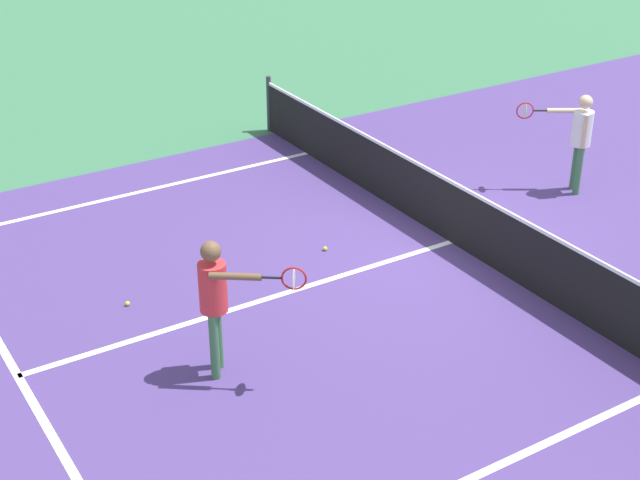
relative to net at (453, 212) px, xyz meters
The scene contains 9 objects.
ground_plane 0.49m from the net, ahead, with size 60.00×60.00×0.00m, color #38724C.
court_surface_inbounds 0.49m from the net, ahead, with size 10.62×24.40×0.00m, color #4C387A.
line_service_near 6.42m from the net, 90.00° to the right, with size 8.22×0.10×0.01m, color white.
line_center_service 3.24m from the net, 90.00° to the right, with size 0.10×6.40×0.01m, color white.
net is the anchor object (origin of this frame).
player_near 4.56m from the net, 75.10° to the right, with size 0.96×0.93×1.71m.
player_far 2.93m from the net, 97.57° to the left, with size 0.92×0.96×1.65m.
tennis_ball_near_net 1.94m from the net, 113.54° to the right, with size 0.07×0.07×0.07m, color #CCE033.
tennis_ball_mid_court 4.83m from the net, 99.71° to the right, with size 0.07×0.07×0.07m, color #CCE033.
Camera 1 is at (9.42, -8.14, 6.37)m, focal length 52.70 mm.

